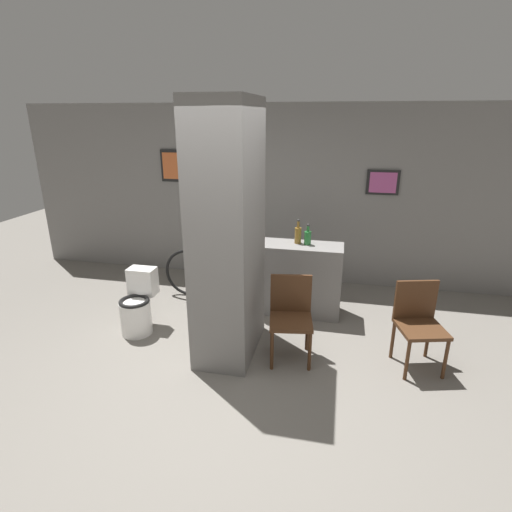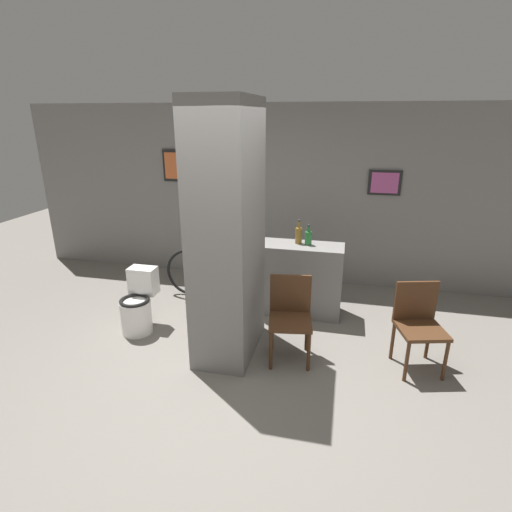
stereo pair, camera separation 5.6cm
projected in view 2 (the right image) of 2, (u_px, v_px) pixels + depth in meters
name	position (u px, v px, depth m)	size (l,w,h in m)	color
ground_plane	(229.00, 375.00, 3.94)	(14.00, 14.00, 0.00)	slate
wall_back	(277.00, 195.00, 5.92)	(8.00, 0.09, 2.60)	gray
pillar_center	(228.00, 235.00, 3.99)	(0.59, 0.99, 2.60)	gray
counter_shelf	(296.00, 279.00, 5.08)	(1.15, 0.44, 0.92)	gray
toilet	(138.00, 306.00, 4.69)	(0.36, 0.52, 0.73)	white
chair_near_pillar	(290.00, 314.00, 4.12)	(0.49, 0.49, 0.87)	#4C2D19
chair_by_doorway	(418.00, 322.00, 3.96)	(0.53, 0.53, 0.87)	#4C2D19
bicycle	(227.00, 275.00, 5.47)	(1.78, 0.42, 0.74)	black
bottle_tall	(299.00, 235.00, 4.94)	(0.08, 0.08, 0.31)	olive
bottle_short	(308.00, 237.00, 4.89)	(0.08, 0.08, 0.26)	#267233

